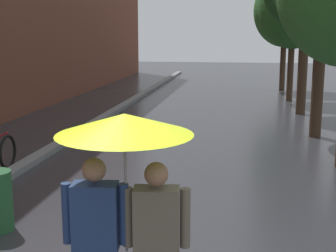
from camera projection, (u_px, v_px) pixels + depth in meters
name	position (u px, v px, depth m)	size (l,w,h in m)	color
kerb_strip	(98.00, 121.00, 14.48)	(0.30, 36.00, 0.12)	slate
street_tree_4	(294.00, 6.00, 18.31)	(2.70, 2.70, 5.39)	#473323
street_tree_5	(285.00, 11.00, 21.74)	(2.88, 2.88, 5.34)	#473323
couple_under_umbrella	(125.00, 188.00, 4.11)	(1.18, 1.18, 2.04)	#2D2D33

